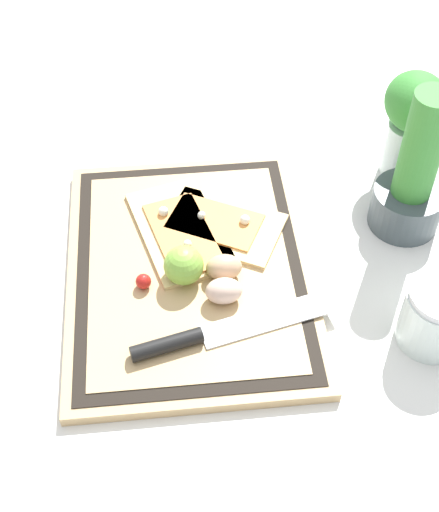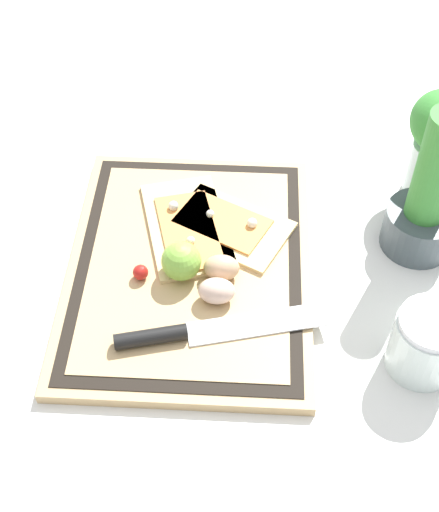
{
  "view_description": "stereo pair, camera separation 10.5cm",
  "coord_description": "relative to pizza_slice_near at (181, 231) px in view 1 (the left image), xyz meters",
  "views": [
    {
      "loc": [
        0.69,
        -0.02,
        0.83
      ],
      "look_at": [
        0.0,
        0.05,
        0.04
      ],
      "focal_mm": 50.0,
      "sensor_mm": 36.0,
      "label": 1
    },
    {
      "loc": [
        0.69,
        0.08,
        0.83
      ],
      "look_at": [
        0.0,
        0.05,
        0.04
      ],
      "focal_mm": 50.0,
      "sensor_mm": 36.0,
      "label": 2
    }
  ],
  "objects": [
    {
      "name": "ground_plane",
      "position": [
        0.07,
        0.01,
        -0.03
      ],
      "size": [
        6.0,
        6.0,
        0.0
      ],
      "primitive_type": "plane",
      "color": "silver"
    },
    {
      "name": "cutting_board",
      "position": [
        0.07,
        0.01,
        -0.02
      ],
      "size": [
        0.47,
        0.36,
        0.02
      ],
      "color": "tan",
      "rests_on": "ground_plane"
    },
    {
      "name": "pizza_slice_near",
      "position": [
        0.0,
        0.0,
        0.0
      ],
      "size": [
        0.23,
        0.17,
        0.02
      ],
      "color": "#DBBC7F",
      "rests_on": "cutting_board"
    },
    {
      "name": "pizza_slice_far",
      "position": [
        -0.01,
        0.06,
        0.0
      ],
      "size": [
        0.19,
        0.21,
        0.02
      ],
      "color": "#DBBC7F",
      "rests_on": "cutting_board"
    },
    {
      "name": "knife",
      "position": [
        0.2,
        0.02,
        0.0
      ],
      "size": [
        0.1,
        0.3,
        0.02
      ],
      "color": "silver",
      "rests_on": "cutting_board"
    },
    {
      "name": "egg_brown",
      "position": [
        0.09,
        0.06,
        0.01
      ],
      "size": [
        0.04,
        0.05,
        0.04
      ],
      "primitive_type": "ellipsoid",
      "color": "tan",
      "rests_on": "cutting_board"
    },
    {
      "name": "egg_pink",
      "position": [
        0.14,
        0.05,
        0.01
      ],
      "size": [
        0.04,
        0.05,
        0.04
      ],
      "primitive_type": "ellipsoid",
      "color": "beige",
      "rests_on": "cutting_board"
    },
    {
      "name": "lime",
      "position": [
        0.09,
        -0.0,
        0.02
      ],
      "size": [
        0.06,
        0.06,
        0.06
      ],
      "primitive_type": "sphere",
      "color": "#7FB742",
      "rests_on": "cutting_board"
    },
    {
      "name": "cherry_tomato_red",
      "position": [
        0.1,
        -0.06,
        0.01
      ],
      "size": [
        0.02,
        0.02,
        0.02
      ],
      "primitive_type": "sphere",
      "color": "red",
      "rests_on": "cutting_board"
    },
    {
      "name": "herb_pot",
      "position": [
        -0.01,
        0.36,
        0.06
      ],
      "size": [
        0.11,
        0.11,
        0.25
      ],
      "color": "#3D474C",
      "rests_on": "ground_plane"
    },
    {
      "name": "sauce_jar",
      "position": [
        0.22,
        0.34,
        0.02
      ],
      "size": [
        0.09,
        0.09,
        0.1
      ],
      "color": "silver",
      "rests_on": "ground_plane"
    },
    {
      "name": "herb_glass",
      "position": [
        -0.13,
        0.39,
        0.09
      ],
      "size": [
        0.11,
        0.1,
        0.19
      ],
      "color": "silver",
      "rests_on": "ground_plane"
    }
  ]
}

